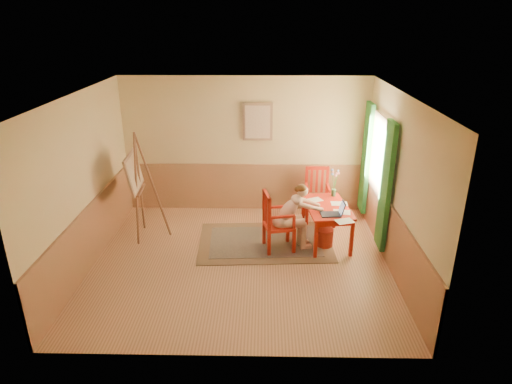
{
  "coord_description": "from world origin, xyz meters",
  "views": [
    {
      "loc": [
        0.39,
        -6.56,
        3.9
      ],
      "look_at": [
        0.25,
        0.55,
        1.05
      ],
      "focal_mm": 31.17,
      "sensor_mm": 36.0,
      "label": 1
    }
  ],
  "objects_px": {
    "easel": "(136,176)",
    "laptop": "(334,212)",
    "chair_left": "(276,222)",
    "table": "(327,210)",
    "chair_back": "(317,195)",
    "figure": "(293,214)"
  },
  "relations": [
    {
      "from": "chair_back",
      "to": "easel",
      "type": "xyz_separation_m",
      "value": [
        -3.36,
        -0.81,
        0.65
      ]
    },
    {
      "from": "laptop",
      "to": "figure",
      "type": "bearing_deg",
      "value": 169.27
    },
    {
      "from": "figure",
      "to": "chair_back",
      "type": "bearing_deg",
      "value": 65.5
    },
    {
      "from": "chair_left",
      "to": "easel",
      "type": "distance_m",
      "value": 2.64
    },
    {
      "from": "chair_back",
      "to": "figure",
      "type": "relative_size",
      "value": 0.89
    },
    {
      "from": "figure",
      "to": "laptop",
      "type": "bearing_deg",
      "value": -10.73
    },
    {
      "from": "chair_left",
      "to": "easel",
      "type": "bearing_deg",
      "value": 169.31
    },
    {
      "from": "table",
      "to": "chair_left",
      "type": "bearing_deg",
      "value": -162.19
    },
    {
      "from": "easel",
      "to": "laptop",
      "type": "bearing_deg",
      "value": -9.0
    },
    {
      "from": "figure",
      "to": "easel",
      "type": "relative_size",
      "value": 0.6
    },
    {
      "from": "chair_left",
      "to": "easel",
      "type": "xyz_separation_m",
      "value": [
        -2.51,
        0.47,
        0.65
      ]
    },
    {
      "from": "table",
      "to": "laptop",
      "type": "height_order",
      "value": "laptop"
    },
    {
      "from": "chair_back",
      "to": "figure",
      "type": "height_order",
      "value": "figure"
    },
    {
      "from": "table",
      "to": "chair_back",
      "type": "relative_size",
      "value": 1.19
    },
    {
      "from": "laptop",
      "to": "easel",
      "type": "distance_m",
      "value": 3.57
    },
    {
      "from": "table",
      "to": "chair_back",
      "type": "xyz_separation_m",
      "value": [
        -0.06,
        0.99,
        -0.09
      ]
    },
    {
      "from": "table",
      "to": "chair_left",
      "type": "relative_size",
      "value": 1.18
    },
    {
      "from": "table",
      "to": "figure",
      "type": "bearing_deg",
      "value": -158.72
    },
    {
      "from": "chair_left",
      "to": "laptop",
      "type": "xyz_separation_m",
      "value": [
        0.99,
        -0.08,
        0.23
      ]
    },
    {
      "from": "figure",
      "to": "easel",
      "type": "distance_m",
      "value": 2.88
    },
    {
      "from": "table",
      "to": "easel",
      "type": "height_order",
      "value": "easel"
    },
    {
      "from": "laptop",
      "to": "chair_left",
      "type": "bearing_deg",
      "value": 175.36
    }
  ]
}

